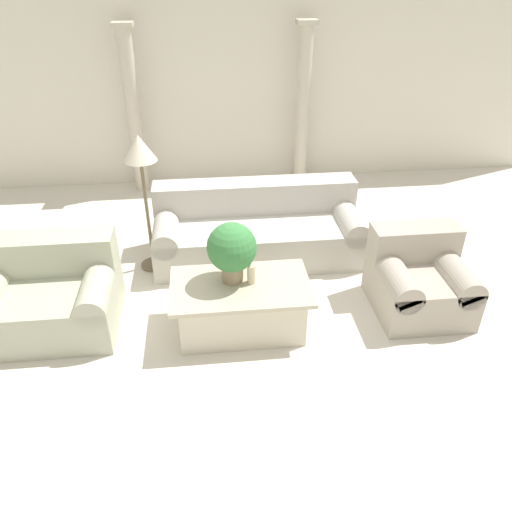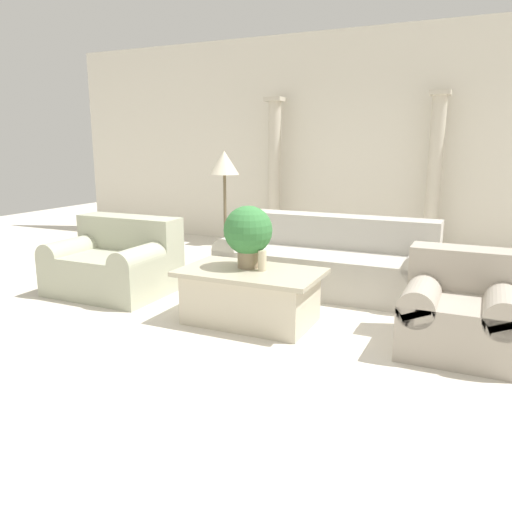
{
  "view_description": "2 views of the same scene",
  "coord_description": "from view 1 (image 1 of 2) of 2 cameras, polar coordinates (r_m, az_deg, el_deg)",
  "views": [
    {
      "loc": [
        -0.24,
        -3.95,
        3.03
      ],
      "look_at": [
        0.2,
        -0.02,
        0.59
      ],
      "focal_mm": 35.0,
      "sensor_mm": 36.0,
      "label": 1
    },
    {
      "loc": [
        1.87,
        -4.19,
        1.58
      ],
      "look_at": [
        -0.03,
        -0.09,
        0.56
      ],
      "focal_mm": 35.0,
      "sensor_mm": 36.0,
      "label": 2
    }
  ],
  "objects": [
    {
      "name": "coffee_table",
      "position": [
        4.59,
        -1.74,
        -5.73
      ],
      "size": [
        1.26,
        0.75,
        0.48
      ],
      "color": "beige",
      "rests_on": "ground_plane"
    },
    {
      "name": "armchair",
      "position": [
        5.07,
        18.15,
        -2.41
      ],
      "size": [
        0.85,
        0.87,
        0.76
      ],
      "color": "#ADA393",
      "rests_on": "ground_plane"
    },
    {
      "name": "pillar_candle",
      "position": [
        4.43,
        -0.53,
        -2.06
      ],
      "size": [
        0.08,
        0.08,
        0.18
      ],
      "color": "beige",
      "rests_on": "coffee_table"
    },
    {
      "name": "floor_lamp",
      "position": [
        5.18,
        -13.04,
        10.59
      ],
      "size": [
        0.33,
        0.33,
        1.51
      ],
      "color": "brown",
      "rests_on": "ground_plane"
    },
    {
      "name": "column_right",
      "position": [
        7.37,
        5.38,
        16.77
      ],
      "size": [
        0.27,
        0.27,
        2.27
      ],
      "color": "beige",
      "rests_on": "ground_plane"
    },
    {
      "name": "wall_back",
      "position": [
        7.42,
        -4.63,
        20.38
      ],
      "size": [
        10.0,
        0.06,
        3.2
      ],
      "color": "silver",
      "rests_on": "ground_plane"
    },
    {
      "name": "potted_plant",
      "position": [
        4.34,
        -2.79,
        0.8
      ],
      "size": [
        0.44,
        0.44,
        0.56
      ],
      "color": "#937F60",
      "rests_on": "coffee_table"
    },
    {
      "name": "ground_plane",
      "position": [
        4.99,
        -2.26,
        -5.87
      ],
      "size": [
        16.0,
        16.0,
        0.0
      ],
      "primitive_type": "plane",
      "color": "silver"
    },
    {
      "name": "column_left",
      "position": [
        7.28,
        -13.83,
        15.86
      ],
      "size": [
        0.27,
        0.27,
        2.27
      ],
      "color": "beige",
      "rests_on": "ground_plane"
    },
    {
      "name": "loveseat",
      "position": [
        4.99,
        -22.64,
        -3.97
      ],
      "size": [
        1.22,
        0.95,
        0.79
      ],
      "color": "#B0B399",
      "rests_on": "ground_plane"
    },
    {
      "name": "sofa_long",
      "position": [
        5.69,
        0.17,
        3.14
      ],
      "size": [
        2.31,
        0.95,
        0.79
      ],
      "color": "#B7B2A8",
      "rests_on": "ground_plane"
    }
  ]
}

